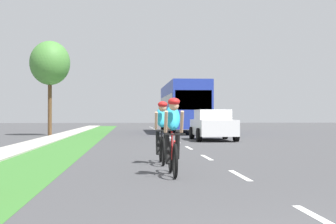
{
  "coord_description": "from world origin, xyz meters",
  "views": [
    {
      "loc": [
        -2.25,
        -3.16,
        1.22
      ],
      "look_at": [
        -0.38,
        20.55,
        1.4
      ],
      "focal_mm": 52.71,
      "sensor_mm": 36.0,
      "label": 1
    }
  ],
  "objects_px": {
    "cyclist_trailing": "(162,132)",
    "street_tree_near": "(50,63)",
    "bus_blue": "(183,105)",
    "cyclist_lead": "(173,136)",
    "sedan_white": "(213,125)"
  },
  "relations": [
    {
      "from": "cyclist_trailing",
      "to": "street_tree_near",
      "type": "height_order",
      "value": "street_tree_near"
    },
    {
      "from": "sedan_white",
      "to": "street_tree_near",
      "type": "bearing_deg",
      "value": 144.75
    },
    {
      "from": "cyclist_trailing",
      "to": "street_tree_near",
      "type": "bearing_deg",
      "value": 107.37
    },
    {
      "from": "cyclist_lead",
      "to": "street_tree_near",
      "type": "bearing_deg",
      "value": 105.56
    },
    {
      "from": "sedan_white",
      "to": "street_tree_near",
      "type": "xyz_separation_m",
      "value": [
        -8.98,
        6.35,
        3.64
      ]
    },
    {
      "from": "sedan_white",
      "to": "street_tree_near",
      "type": "relative_size",
      "value": 0.74
    },
    {
      "from": "cyclist_trailing",
      "to": "cyclist_lead",
      "type": "bearing_deg",
      "value": -88.62
    },
    {
      "from": "bus_blue",
      "to": "sedan_white",
      "type": "bearing_deg",
      "value": -88.8
    },
    {
      "from": "cyclist_lead",
      "to": "street_tree_near",
      "type": "distance_m",
      "value": 21.66
    },
    {
      "from": "cyclist_trailing",
      "to": "bus_blue",
      "type": "bearing_deg",
      "value": 82.41
    },
    {
      "from": "sedan_white",
      "to": "bus_blue",
      "type": "xyz_separation_m",
      "value": [
        -0.24,
        11.31,
        1.21
      ]
    },
    {
      "from": "cyclist_lead",
      "to": "sedan_white",
      "type": "bearing_deg",
      "value": 77.11
    },
    {
      "from": "bus_blue",
      "to": "street_tree_near",
      "type": "relative_size",
      "value": 2.0
    },
    {
      "from": "cyclist_trailing",
      "to": "street_tree_near",
      "type": "xyz_separation_m",
      "value": [
        -5.67,
        18.13,
        3.6
      ]
    },
    {
      "from": "cyclist_lead",
      "to": "bus_blue",
      "type": "height_order",
      "value": "bus_blue"
    }
  ]
}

